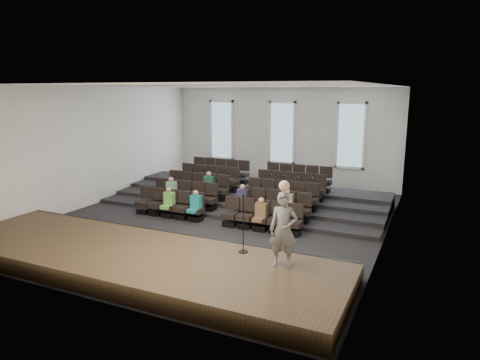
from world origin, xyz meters
name	(u,v)px	position (x,y,z in m)	size (l,w,h in m)	color
ground	(220,219)	(0.00, 0.00, 0.00)	(14.00, 14.00, 0.00)	black
ceiling	(219,86)	(0.00, 0.00, 5.01)	(12.00, 14.00, 0.02)	white
wall_back	(282,136)	(0.00, 7.02, 2.50)	(12.00, 0.04, 5.00)	white
wall_front	(76,196)	(0.00, -7.02, 2.50)	(12.00, 0.04, 5.00)	white
wall_left	(96,146)	(-6.02, 0.00, 2.50)	(0.04, 14.00, 5.00)	white
wall_right	(389,167)	(6.02, 0.00, 2.50)	(0.04, 14.00, 5.00)	white
stage	(135,260)	(0.00, -5.10, 0.25)	(11.80, 3.60, 0.50)	#3F2F1B
stage_lip	(171,240)	(0.00, -3.33, 0.25)	(11.80, 0.06, 0.52)	black
risers	(253,196)	(0.00, 3.17, 0.20)	(11.80, 4.80, 0.60)	black
seating_rows	(237,193)	(0.00, 1.54, 0.68)	(6.80, 4.70, 1.67)	black
windows	(282,133)	(0.00, 6.95, 2.70)	(8.44, 0.10, 3.24)	white
audience	(217,198)	(-0.19, 0.15, 0.79)	(5.45, 2.64, 1.10)	#70C14D
speaker	(283,230)	(4.04, -4.31, 1.45)	(0.70, 0.46, 1.91)	#615F5C
mic_stand	(243,235)	(2.75, -3.88, 0.98)	(0.27, 0.27, 1.62)	black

